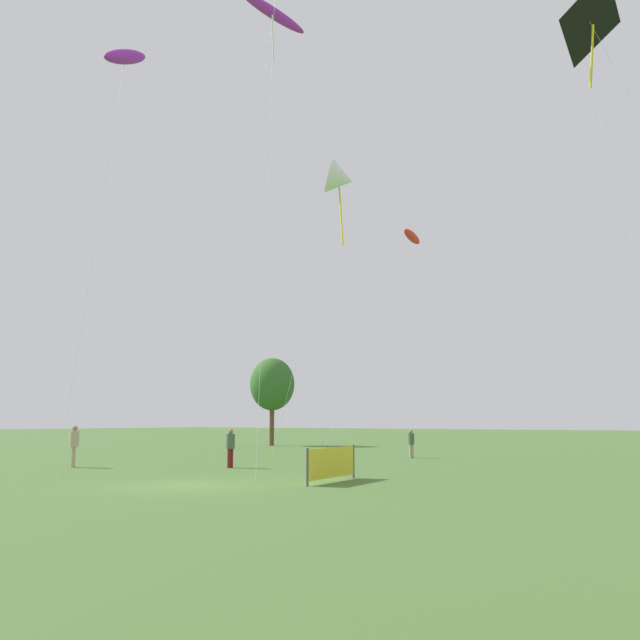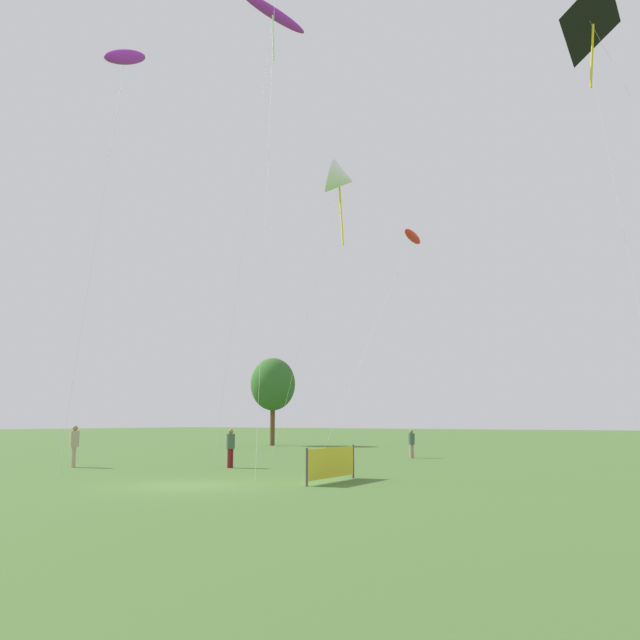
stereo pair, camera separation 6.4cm
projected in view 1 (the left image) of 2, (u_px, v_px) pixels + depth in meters
ground at (187, 486)px, 21.10m from camera, size 280.00×280.00×0.00m
person_standing_0 at (231, 445)px, 29.24m from camera, size 0.39×0.39×1.74m
person_standing_1 at (74, 443)px, 29.57m from camera, size 0.42×0.42×1.88m
person_standing_2 at (411, 442)px, 36.92m from camera, size 0.35×0.35×1.59m
kite_flying_0 at (273, 14)px, 40.56m from camera, size 2.21×5.61×28.14m
kite_flying_2 at (125, 57)px, 31.19m from camera, size 2.49×5.08×20.42m
kite_flying_3 at (412, 237)px, 53.39m from camera, size 4.16×9.62×17.60m
kite_flying_4 at (341, 179)px, 38.24m from camera, size 5.44×2.78×17.45m
kite_flying_6 at (590, 24)px, 28.78m from camera, size 8.54×3.27×20.63m
park_tree_1 at (272, 384)px, 55.97m from camera, size 3.84×3.84×7.50m
event_banner at (332, 463)px, 22.46m from camera, size 0.39×3.46×1.22m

